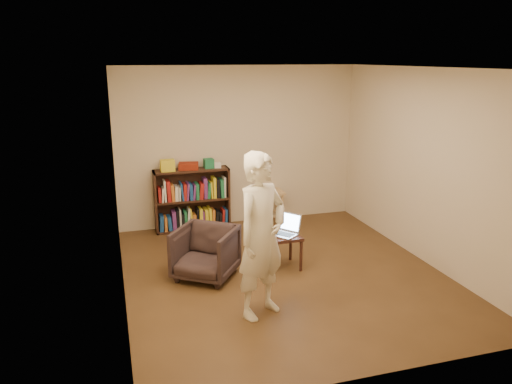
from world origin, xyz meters
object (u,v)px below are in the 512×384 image
object	(u,v)px
armchair	(205,253)
person	(262,236)
laptop	(285,229)
stool	(271,197)
side_table	(282,240)
bookshelf	(192,203)

from	to	relation	value
armchair	person	world-z (taller)	person
armchair	laptop	bearing A→B (deg)	37.60
person	stool	bearing A→B (deg)	40.22
armchair	side_table	bearing A→B (deg)	36.38
laptop	side_table	bearing A→B (deg)	-97.78
side_table	laptop	bearing A→B (deg)	29.57
laptop	stool	bearing A→B (deg)	129.98
bookshelf	laptop	distance (m)	2.07
stool	person	xyz separation A→B (m)	(-1.07, -2.92, 0.45)
side_table	laptop	distance (m)	0.15
stool	laptop	world-z (taller)	laptop
armchair	side_table	xyz separation A→B (m)	(1.04, 0.02, 0.05)
stool	person	size ratio (longest dim) A/B	0.31
bookshelf	side_table	world-z (taller)	bookshelf
stool	armchair	xyz separation A→B (m)	(-1.48, -1.83, -0.12)
stool	side_table	bearing A→B (deg)	-103.76
armchair	laptop	size ratio (longest dim) A/B	1.51
stool	laptop	size ratio (longest dim) A/B	1.15
bookshelf	person	xyz separation A→B (m)	(0.25, -2.98, 0.46)
side_table	armchair	bearing A→B (deg)	-178.83
bookshelf	laptop	bearing A→B (deg)	-63.50
armchair	laptop	xyz separation A→B (m)	(1.08, 0.04, 0.19)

